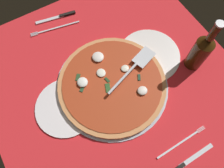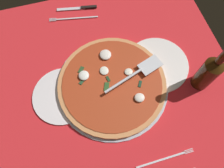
{
  "view_description": "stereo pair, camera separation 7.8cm",
  "coord_description": "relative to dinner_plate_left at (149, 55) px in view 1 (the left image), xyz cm",
  "views": [
    {
      "loc": [
        17.07,
        28.89,
        74.01
      ],
      "look_at": [
        1.46,
        2.46,
        1.92
      ],
      "focal_mm": 33.97,
      "sensor_mm": 36.0,
      "label": 1
    },
    {
      "loc": [
        9.88,
        31.98,
        74.01
      ],
      "look_at": [
        1.46,
        2.46,
        1.92
      ],
      "focal_mm": 33.97,
      "sensor_mm": 36.0,
      "label": 2
    }
  ],
  "objects": [
    {
      "name": "ground_plane",
      "position": [
        18.02,
        1.21,
        -1.0
      ],
      "size": [
        91.82,
        91.82,
        0.8
      ],
      "primitive_type": "cube",
      "color": "red"
    },
    {
      "name": "beer_bottle",
      "position": [
        -12.62,
        11.48,
        8.63
      ],
      "size": [
        6.48,
        6.48,
        24.23
      ],
      "color": "#3C230B",
      "rests_on": "ground_plane"
    },
    {
      "name": "pizza",
      "position": [
        19.49,
        3.56,
        1.36
      ],
      "size": [
        40.09,
        40.09,
        3.4
      ],
      "color": "#D78A51",
      "rests_on": "pizza_pan"
    },
    {
      "name": "place_setting_far",
      "position": [
        11.61,
        36.62,
        -0.15
      ],
      "size": [
        21.65,
        13.26,
        1.4
      ],
      "rotation": [
        0.0,
        0.0,
        3.15
      ],
      "color": "white",
      "rests_on": "ground_plane"
    },
    {
      "name": "dinner_plate_right",
      "position": [
        38.01,
        2.57,
        0.0
      ],
      "size": [
        22.19,
        22.19,
        1.0
      ],
      "primitive_type": "cylinder",
      "color": "white",
      "rests_on": "ground_plane"
    },
    {
      "name": "dinner_plate_left",
      "position": [
        0.0,
        0.0,
        0.0
      ],
      "size": [
        24.45,
        24.45,
        1.0
      ],
      "primitive_type": "cylinder",
      "color": "white",
      "rests_on": "ground_plane"
    },
    {
      "name": "pizza_server",
      "position": [
        10.28,
        2.98,
        4.06
      ],
      "size": [
        24.16,
        10.73,
        1.0
      ],
      "rotation": [
        0.0,
        0.0,
        3.46
      ],
      "color": "silver",
      "rests_on": "pizza"
    },
    {
      "name": "place_setting_near",
      "position": [
        24.67,
        -33.63,
        -0.14
      ],
      "size": [
        21.77,
        14.89,
        1.4
      ],
      "rotation": [
        0.0,
        0.0,
        -0.19
      ],
      "color": "white",
      "rests_on": "ground_plane"
    },
    {
      "name": "checker_pattern",
      "position": [
        18.02,
        1.21,
        -0.55
      ],
      "size": [
        91.82,
        91.82,
        0.1
      ],
      "color": "silver",
      "rests_on": "ground_plane"
    },
    {
      "name": "pizza_pan",
      "position": [
        19.48,
        3.67,
        -0.09
      ],
      "size": [
        42.03,
        42.03,
        0.82
      ],
      "primitive_type": "cylinder",
      "color": "#ABB2C1",
      "rests_on": "ground_plane"
    }
  ]
}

